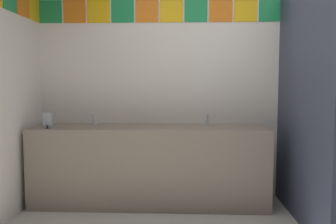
{
  "coord_description": "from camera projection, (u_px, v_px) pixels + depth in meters",
  "views": [
    {
      "loc": [
        -0.41,
        -2.29,
        1.28
      ],
      "look_at": [
        -0.55,
        1.0,
        1.0
      ],
      "focal_mm": 37.02,
      "sensor_mm": 36.0,
      "label": 1
    }
  ],
  "objects": [
    {
      "name": "soap_dispenser",
      "position": [
        49.0,
        121.0,
        3.49
      ],
      "size": [
        0.09,
        0.09,
        0.16
      ],
      "color": "gray",
      "rests_on": "vanity_counter"
    },
    {
      "name": "vanity_counter",
      "position": [
        150.0,
        164.0,
        3.67
      ],
      "size": [
        2.44,
        0.6,
        0.82
      ],
      "color": "gray",
      "rests_on": "ground_plane"
    },
    {
      "name": "wall_back",
      "position": [
        220.0,
        72.0,
        3.89
      ],
      "size": [
        4.06,
        0.09,
        2.8
      ],
      "color": "silver",
      "rests_on": "ground_plane"
    },
    {
      "name": "stall_divider",
      "position": [
        333.0,
        106.0,
        2.86
      ],
      "size": [
        0.92,
        1.45,
        2.19
      ],
      "color": "#33384C",
      "rests_on": "ground_plane"
    },
    {
      "name": "faucet_right",
      "position": [
        207.0,
        121.0,
        3.69
      ],
      "size": [
        0.04,
        0.1,
        0.14
      ],
      "color": "silver",
      "rests_on": "vanity_counter"
    },
    {
      "name": "faucet_left",
      "position": [
        94.0,
        120.0,
        3.74
      ],
      "size": [
        0.04,
        0.1,
        0.14
      ],
      "color": "silver",
      "rests_on": "vanity_counter"
    }
  ]
}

